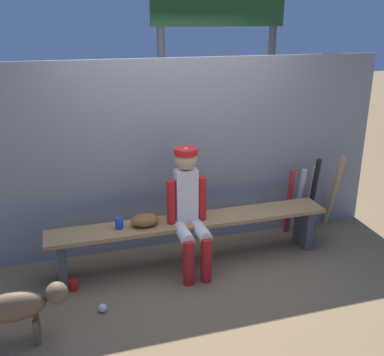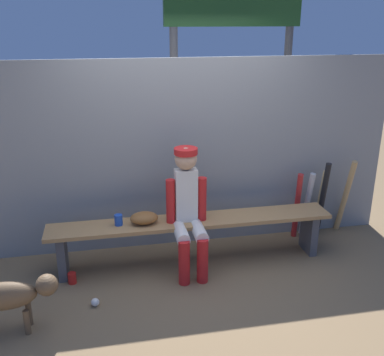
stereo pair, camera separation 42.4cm
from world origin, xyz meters
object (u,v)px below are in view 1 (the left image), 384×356
Objects in this scene: baseball_glove at (145,220)px; bat_aluminum_red at (289,202)px; baseball at (103,308)px; cup_on_ground at (74,285)px; bat_wood_tan at (334,191)px; scoreboard at (223,18)px; player_seated at (189,207)px; bat_aluminum_silver at (298,200)px; dog at (20,306)px; cup_on_bench at (119,223)px; bat_wood_natural at (310,197)px; dugout_bench at (192,228)px; bat_aluminum_black at (313,195)px.

bat_aluminum_red is at bearing 10.34° from baseball_glove.
baseball is 0.67× the size of cup_on_ground.
scoreboard is at bearing 130.57° from bat_wood_tan.
player_seated is 1.24m from baseball.
baseball_glove is 1.96m from bat_aluminum_silver.
player_seated is 1.76m from dog.
bat_wood_tan reaches higher than cup_on_bench.
baseball is at bearing 18.55° from dog.
player_seated is at bearing -119.63° from scoreboard.
cup_on_ground is at bearing -168.90° from bat_aluminum_silver.
bat_wood_natural is at bearing 10.47° from baseball_glove.
bat_wood_tan is at bearing 10.26° from dugout_bench.
dog reaches higher than baseball.
scoreboard is at bearing 122.41° from bat_wood_natural.
dugout_bench is at bearing 61.25° from player_seated.
bat_aluminum_red is at bearing 14.11° from dugout_bench.
scoreboard is (1.88, 2.13, 2.41)m from baseball.
baseball_glove is 0.08× the size of scoreboard.
cup_on_ground is (-1.16, -0.06, -0.63)m from player_seated.
bat_wood_natural is 0.08m from bat_aluminum_black.
bat_aluminum_red is at bearing 8.74° from cup_on_bench.
cup_on_bench is (-0.68, 0.12, -0.14)m from player_seated.
bat_aluminum_silver is 2.43m from scoreboard.
dugout_bench is 1.64m from bat_aluminum_black.
baseball is (-1.00, -0.59, -0.36)m from dugout_bench.
player_seated is 2.03m from bat_wood_tan.
bat_aluminum_red is 0.61m from bat_wood_tan.
bat_aluminum_red is (1.36, 0.44, -0.29)m from player_seated.
bat_wood_natural is 7.40× the size of cup_on_bench.
bat_aluminum_black is (0.17, -0.03, 0.06)m from bat_aluminum_silver.
bat_wood_natural reaches higher than bat_aluminum_silver.
cup_on_bench is 1.23m from dog.
player_seated is at bearing -118.75° from dugout_bench.
dog is at bearing -162.08° from bat_wood_tan.
player_seated is at bearing 23.61° from dog.
bat_wood_tan is at bearing -49.43° from scoreboard.
scoreboard reaches higher than bat_aluminum_black.
cup_on_ground is (-1.22, -0.17, -0.34)m from dugout_bench.
cup_on_bench is at bearing -170.93° from bat_wood_natural.
baseball_glove is (-0.43, 0.11, -0.13)m from player_seated.
bat_aluminum_black is at bearing 19.12° from dog.
dugout_bench is at bearing 0.00° from baseball_glove.
bat_aluminum_red is 0.14m from bat_aluminum_silver.
bat_wood_tan reaches higher than bat_aluminum_black.
baseball_glove is at bearing 165.36° from player_seated.
cup_on_bench is 2.92m from scoreboard.
player_seated is 1.49× the size of dog.
bat_wood_tan is at bearing 4.16° from bat_aluminum_black.
bat_aluminum_red is 2.59m from cup_on_ground.
bat_aluminum_black is 8.29× the size of cup_on_bench.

